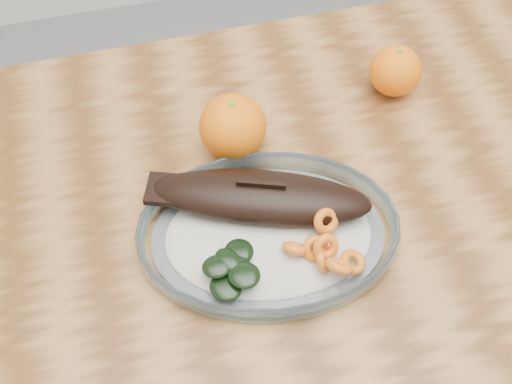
{
  "coord_description": "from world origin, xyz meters",
  "views": [
    {
      "loc": [
        -0.23,
        -0.41,
        1.43
      ],
      "look_at": [
        -0.11,
        0.06,
        0.77
      ],
      "focal_mm": 45.0,
      "sensor_mm": 36.0,
      "label": 1
    }
  ],
  "objects_px": {
    "orange_right": "(395,71)",
    "dining_table": "(341,259)",
    "plated_meal": "(268,229)",
    "orange_left": "(233,127)"
  },
  "relations": [
    {
      "from": "plated_meal",
      "to": "orange_left",
      "type": "distance_m",
      "value": 0.15
    },
    {
      "from": "orange_right",
      "to": "dining_table",
      "type": "bearing_deg",
      "value": -124.15
    },
    {
      "from": "dining_table",
      "to": "orange_right",
      "type": "distance_m",
      "value": 0.28
    },
    {
      "from": "orange_right",
      "to": "orange_left",
      "type": "bearing_deg",
      "value": -168.4
    },
    {
      "from": "dining_table",
      "to": "orange_right",
      "type": "relative_size",
      "value": 15.84
    },
    {
      "from": "dining_table",
      "to": "orange_right",
      "type": "height_order",
      "value": "orange_right"
    },
    {
      "from": "orange_right",
      "to": "plated_meal",
      "type": "bearing_deg",
      "value": -140.42
    },
    {
      "from": "dining_table",
      "to": "plated_meal",
      "type": "relative_size",
      "value": 1.81
    },
    {
      "from": "orange_left",
      "to": "orange_right",
      "type": "bearing_deg",
      "value": 11.6
    },
    {
      "from": "plated_meal",
      "to": "orange_left",
      "type": "height_order",
      "value": "orange_left"
    }
  ]
}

